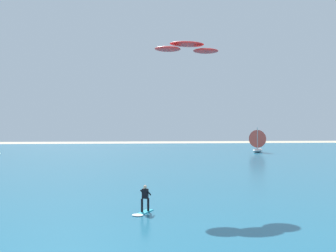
{
  "coord_description": "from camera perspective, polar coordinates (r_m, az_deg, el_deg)",
  "views": [
    {
      "loc": [
        -2.57,
        -7.13,
        5.57
      ],
      "look_at": [
        -0.67,
        17.98,
        5.41
      ],
      "focal_mm": 40.08,
      "sensor_mm": 36.0,
      "label": 1
    }
  ],
  "objects": [
    {
      "name": "kite",
      "position": [
        30.33,
        2.91,
        11.82
      ],
      "size": [
        5.42,
        2.57,
        0.79
      ],
      "color": "red"
    },
    {
      "name": "kitesurfer",
      "position": [
        23.44,
        -3.73,
        -11.61
      ],
      "size": [
        1.44,
        1.98,
        1.67
      ],
      "color": "#26B2CC",
      "rests_on": "ocean"
    },
    {
      "name": "ocean",
      "position": [
        58.67,
        -1.8,
        -5.03
      ],
      "size": [
        160.0,
        90.0,
        0.1
      ],
      "primitive_type": "cube",
      "color": "#236B89",
      "rests_on": "ground"
    },
    {
      "name": "sailboat_mid_left",
      "position": [
        74.1,
        13.63,
        -2.18
      ],
      "size": [
        4.04,
        4.32,
        4.8
      ],
      "color": "white",
      "rests_on": "ocean"
    }
  ]
}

